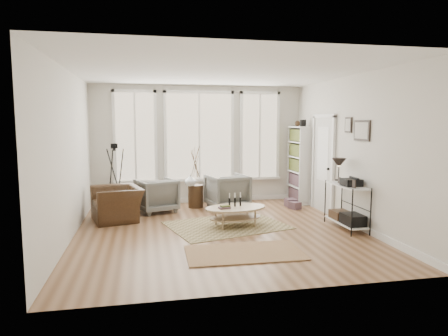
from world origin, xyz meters
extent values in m
plane|color=#906847|center=(0.00, 0.00, 0.00)|extent=(5.50, 5.50, 0.00)
plane|color=white|center=(0.00, 0.00, 2.90)|extent=(5.50, 5.50, 0.00)
cube|color=silver|center=(0.00, 2.75, 1.45)|extent=(5.20, 0.04, 2.90)
cube|color=silver|center=(0.00, -2.75, 1.45)|extent=(5.20, 0.04, 2.90)
cube|color=silver|center=(-2.60, 0.00, 1.45)|extent=(0.04, 5.50, 2.90)
cube|color=silver|center=(2.60, 0.00, 1.45)|extent=(0.04, 5.50, 2.90)
cube|color=white|center=(0.00, 2.74, 0.06)|extent=(5.10, 0.04, 0.12)
cube|color=white|center=(2.58, 0.00, 0.06)|extent=(0.03, 5.40, 0.12)
cube|color=tan|center=(0.00, 2.73, 1.65)|extent=(1.60, 0.03, 2.10)
cube|color=tan|center=(-1.55, 2.73, 1.65)|extent=(0.90, 0.03, 2.10)
cube|color=tan|center=(1.55, 2.73, 1.65)|extent=(0.90, 0.03, 2.10)
cube|color=white|center=(0.00, 2.71, 1.65)|extent=(1.74, 0.06, 2.24)
cube|color=white|center=(-1.55, 2.71, 1.65)|extent=(1.04, 0.06, 2.24)
cube|color=white|center=(1.55, 2.71, 1.65)|extent=(1.04, 0.06, 2.24)
cube|color=white|center=(0.00, 2.69, 0.57)|extent=(4.10, 0.12, 0.06)
cube|color=silver|center=(2.58, 1.15, 1.05)|extent=(0.04, 0.88, 2.10)
cube|color=white|center=(2.56, 1.15, 1.30)|extent=(0.01, 0.55, 1.20)
cube|color=white|center=(2.56, 0.66, 1.05)|extent=(0.06, 0.08, 2.18)
cube|color=white|center=(2.56, 1.64, 1.05)|extent=(0.06, 0.08, 2.18)
cube|color=white|center=(2.56, 1.15, 2.14)|extent=(0.06, 1.06, 0.08)
sphere|color=black|center=(2.53, 0.82, 1.00)|extent=(0.06, 0.06, 0.06)
cube|color=white|center=(2.43, 1.81, 0.95)|extent=(0.30, 0.03, 1.90)
cube|color=white|center=(2.43, 2.63, 0.95)|extent=(0.30, 0.03, 1.90)
cube|color=white|center=(2.58, 2.23, 0.95)|extent=(0.02, 0.85, 1.90)
cube|color=white|center=(2.43, 2.23, 0.95)|extent=(0.30, 0.81, 1.90)
cube|color=brown|center=(2.43, 2.23, 0.95)|extent=(0.24, 0.75, 1.76)
cube|color=black|center=(2.43, 2.02, 1.98)|extent=(0.12, 0.10, 0.16)
sphere|color=#3B2514|center=(2.43, 2.38, 1.97)|extent=(0.14, 0.14, 0.14)
cube|color=white|center=(2.38, -0.30, 0.12)|extent=(0.37, 1.07, 0.03)
cube|color=white|center=(2.38, -0.30, 0.82)|extent=(0.37, 1.07, 0.02)
cylinder|color=black|center=(2.20, -0.83, 0.42)|extent=(0.02, 0.02, 0.85)
cylinder|color=black|center=(2.56, -0.83, 0.42)|extent=(0.02, 0.02, 0.85)
cylinder|color=black|center=(2.20, 0.23, 0.42)|extent=(0.02, 0.02, 0.85)
cylinder|color=black|center=(2.56, 0.23, 0.42)|extent=(0.02, 0.02, 0.85)
cylinder|color=black|center=(2.38, 0.05, 0.88)|extent=(0.14, 0.14, 0.02)
cylinder|color=black|center=(2.38, 0.05, 1.01)|extent=(0.02, 0.02, 0.30)
cone|color=black|center=(2.38, 0.05, 1.21)|extent=(0.28, 0.28, 0.18)
cube|color=black|center=(2.38, -0.45, 0.91)|extent=(0.32, 0.30, 0.13)
cube|color=black|center=(2.38, -0.55, 0.23)|extent=(0.32, 0.45, 0.20)
cube|color=#3B2514|center=(2.38, -0.08, 0.21)|extent=(0.32, 0.40, 0.16)
cube|color=black|center=(2.28, -0.72, 0.91)|extent=(0.02, 0.10, 0.14)
cube|color=black|center=(2.28, -0.18, 0.91)|extent=(0.02, 0.10, 0.12)
cube|color=black|center=(2.58, -0.40, 1.85)|extent=(0.03, 0.52, 0.38)
cube|color=silver|center=(2.56, -0.40, 1.85)|extent=(0.01, 0.44, 0.30)
cube|color=black|center=(2.58, 0.10, 1.95)|extent=(0.03, 0.24, 0.30)
cube|color=silver|center=(2.56, 0.10, 1.95)|extent=(0.01, 0.18, 0.24)
cube|color=brown|center=(0.20, 0.34, 0.01)|extent=(2.50, 2.12, 0.01)
cube|color=brown|center=(0.13, -1.33, 0.01)|extent=(1.81, 1.03, 0.01)
ellipsoid|color=tan|center=(0.36, 0.26, 0.17)|extent=(1.12, 0.81, 0.03)
ellipsoid|color=tan|center=(0.36, 0.26, 0.36)|extent=(1.31, 0.95, 0.04)
cylinder|color=tan|center=(0.02, 0.07, 0.17)|extent=(0.03, 0.03, 0.34)
cylinder|color=tan|center=(0.69, 0.07, 0.17)|extent=(0.03, 0.03, 0.34)
cylinder|color=tan|center=(0.02, 0.45, 0.17)|extent=(0.03, 0.03, 0.34)
cylinder|color=tan|center=(0.69, 0.45, 0.17)|extent=(0.03, 0.03, 0.34)
cylinder|color=black|center=(0.24, 0.30, 0.47)|extent=(0.03, 0.03, 0.17)
cylinder|color=black|center=(0.36, 0.30, 0.47)|extent=(0.03, 0.03, 0.17)
cylinder|color=black|center=(0.47, 0.30, 0.47)|extent=(0.03, 0.03, 0.17)
cube|color=#274627|center=(0.13, 0.17, 0.41)|extent=(0.21, 0.15, 0.06)
imported|color=slate|center=(-1.10, 1.83, 0.37)|extent=(1.04, 1.05, 0.75)
imported|color=slate|center=(0.53, 1.88, 0.40)|extent=(1.03, 1.05, 0.80)
cylinder|color=#3B2514|center=(-0.18, 2.13, 0.27)|extent=(0.36, 0.36, 0.53)
imported|color=silver|center=(-0.31, 2.00, 0.67)|extent=(0.26, 0.26, 0.27)
imported|color=#3B2514|center=(-1.91, 1.22, 0.34)|extent=(1.25, 1.15, 0.68)
cylinder|color=black|center=(-2.00, 2.10, 1.40)|extent=(0.06, 0.06, 0.06)
cube|color=black|center=(-2.00, 2.10, 1.47)|extent=(0.15, 0.11, 0.11)
cylinder|color=black|center=(-2.00, 2.01, 1.47)|extent=(0.06, 0.09, 0.06)
cube|color=brown|center=(2.05, 1.74, 0.10)|extent=(0.24, 0.30, 0.19)
cube|color=brown|center=(2.05, 1.49, 0.08)|extent=(0.28, 0.31, 0.17)
camera|label=1|loc=(-1.34, -7.09, 2.01)|focal=32.00mm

